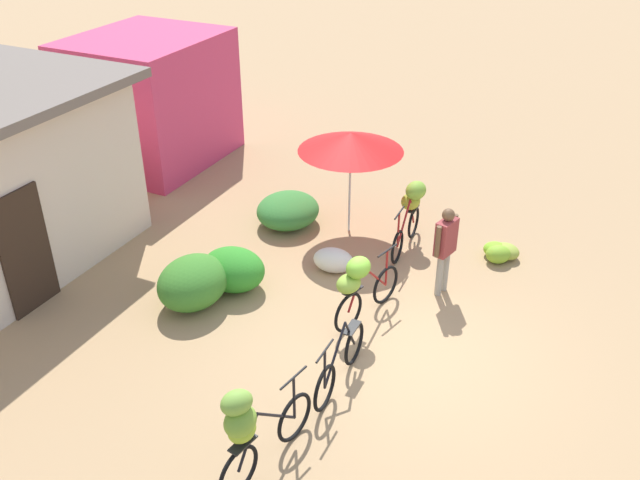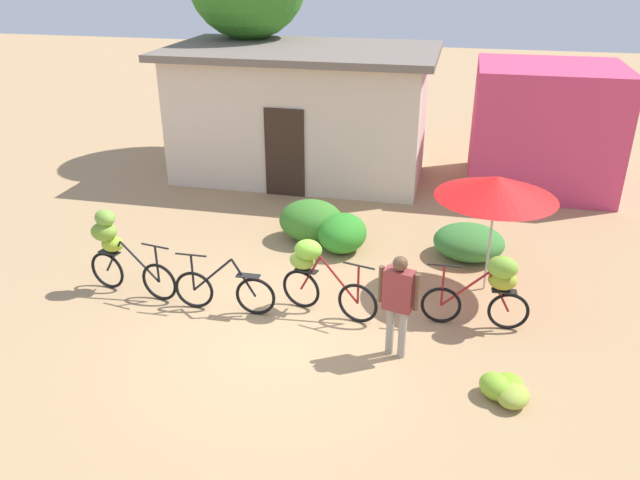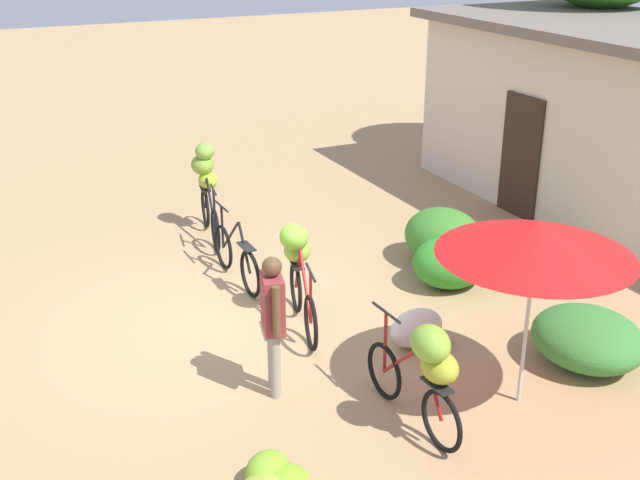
{
  "view_description": "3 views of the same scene",
  "coord_description": "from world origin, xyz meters",
  "px_view_note": "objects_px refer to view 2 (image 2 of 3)",
  "views": [
    {
      "loc": [
        -7.65,
        -2.4,
        6.43
      ],
      "look_at": [
        0.78,
        1.66,
        1.0
      ],
      "focal_mm": 38.64,
      "sensor_mm": 36.0,
      "label": 1
    },
    {
      "loc": [
        2.22,
        -7.45,
        5.19
      ],
      "look_at": [
        0.22,
        1.5,
        0.89
      ],
      "focal_mm": 35.2,
      "sensor_mm": 36.0,
      "label": 2
    },
    {
      "loc": [
        8.22,
        -2.78,
        4.62
      ],
      "look_at": [
        0.08,
        1.17,
        0.91
      ],
      "focal_mm": 44.42,
      "sensor_mm": 36.0,
      "label": 3
    }
  ],
  "objects_px": {
    "building_low": "(303,111)",
    "shop_pink": "(544,127)",
    "bicycle_center_loaded": "(314,269)",
    "market_umbrella": "(497,187)",
    "produce_sack": "(397,277)",
    "bicycle_by_shop": "(494,284)",
    "person_vendor": "(398,297)",
    "bicycle_near_pile": "(224,291)",
    "bicycle_leftmost": "(115,245)",
    "banana_pile_on_ground": "(506,389)"
  },
  "relations": [
    {
      "from": "building_low",
      "to": "shop_pink",
      "type": "height_order",
      "value": "building_low"
    },
    {
      "from": "shop_pink",
      "to": "bicycle_center_loaded",
      "type": "bearing_deg",
      "value": -119.9
    },
    {
      "from": "market_umbrella",
      "to": "produce_sack",
      "type": "xyz_separation_m",
      "value": [
        -1.43,
        -0.34,
        -1.59
      ]
    },
    {
      "from": "bicycle_by_shop",
      "to": "person_vendor",
      "type": "relative_size",
      "value": 1.03
    },
    {
      "from": "produce_sack",
      "to": "person_vendor",
      "type": "relative_size",
      "value": 0.46
    },
    {
      "from": "bicycle_near_pile",
      "to": "bicycle_by_shop",
      "type": "distance_m",
      "value": 4.06
    },
    {
      "from": "bicycle_center_loaded",
      "to": "person_vendor",
      "type": "height_order",
      "value": "person_vendor"
    },
    {
      "from": "bicycle_leftmost",
      "to": "banana_pile_on_ground",
      "type": "relative_size",
      "value": 2.16
    },
    {
      "from": "building_low",
      "to": "produce_sack",
      "type": "height_order",
      "value": "building_low"
    },
    {
      "from": "banana_pile_on_ground",
      "to": "person_vendor",
      "type": "relative_size",
      "value": 0.5
    },
    {
      "from": "market_umbrella",
      "to": "bicycle_center_loaded",
      "type": "distance_m",
      "value": 3.11
    },
    {
      "from": "market_umbrella",
      "to": "bicycle_by_shop",
      "type": "xyz_separation_m",
      "value": [
        0.04,
        -1.19,
        -1.06
      ]
    },
    {
      "from": "market_umbrella",
      "to": "bicycle_center_loaded",
      "type": "bearing_deg",
      "value": -153.6
    },
    {
      "from": "bicycle_by_shop",
      "to": "person_vendor",
      "type": "height_order",
      "value": "person_vendor"
    },
    {
      "from": "bicycle_leftmost",
      "to": "banana_pile_on_ground",
      "type": "bearing_deg",
      "value": -13.52
    },
    {
      "from": "produce_sack",
      "to": "bicycle_center_loaded",
      "type": "bearing_deg",
      "value": -140.79
    },
    {
      "from": "shop_pink",
      "to": "banana_pile_on_ground",
      "type": "height_order",
      "value": "shop_pink"
    },
    {
      "from": "market_umbrella",
      "to": "bicycle_center_loaded",
      "type": "xyz_separation_m",
      "value": [
        -2.61,
        -1.3,
        -1.07
      ]
    },
    {
      "from": "building_low",
      "to": "person_vendor",
      "type": "relative_size",
      "value": 4.13
    },
    {
      "from": "produce_sack",
      "to": "bicycle_by_shop",
      "type": "bearing_deg",
      "value": -29.91
    },
    {
      "from": "banana_pile_on_ground",
      "to": "produce_sack",
      "type": "bearing_deg",
      "value": 123.53
    },
    {
      "from": "bicycle_leftmost",
      "to": "bicycle_by_shop",
      "type": "relative_size",
      "value": 1.05
    },
    {
      "from": "shop_pink",
      "to": "market_umbrella",
      "type": "relative_size",
      "value": 1.61
    },
    {
      "from": "market_umbrella",
      "to": "bicycle_leftmost",
      "type": "bearing_deg",
      "value": -167.01
    },
    {
      "from": "produce_sack",
      "to": "person_vendor",
      "type": "height_order",
      "value": "person_vendor"
    },
    {
      "from": "banana_pile_on_ground",
      "to": "bicycle_near_pile",
      "type": "bearing_deg",
      "value": 163.69
    },
    {
      "from": "shop_pink",
      "to": "bicycle_leftmost",
      "type": "bearing_deg",
      "value": -136.45
    },
    {
      "from": "produce_sack",
      "to": "person_vendor",
      "type": "xyz_separation_m",
      "value": [
        0.19,
        -1.86,
        0.71
      ]
    },
    {
      "from": "bicycle_by_shop",
      "to": "person_vendor",
      "type": "distance_m",
      "value": 1.65
    },
    {
      "from": "shop_pink",
      "to": "produce_sack",
      "type": "bearing_deg",
      "value": -115.03
    },
    {
      "from": "shop_pink",
      "to": "bicycle_by_shop",
      "type": "xyz_separation_m",
      "value": [
        -1.22,
        -6.63,
        -0.66
      ]
    },
    {
      "from": "bicycle_center_loaded",
      "to": "produce_sack",
      "type": "xyz_separation_m",
      "value": [
        1.18,
        0.96,
        -0.52
      ]
    },
    {
      "from": "building_low",
      "to": "bicycle_leftmost",
      "type": "bearing_deg",
      "value": -102.9
    },
    {
      "from": "shop_pink",
      "to": "bicycle_center_loaded",
      "type": "xyz_separation_m",
      "value": [
        -3.88,
        -6.74,
        -0.67
      ]
    },
    {
      "from": "building_low",
      "to": "bicycle_leftmost",
      "type": "distance_m",
      "value": 6.73
    },
    {
      "from": "bicycle_near_pile",
      "to": "banana_pile_on_ground",
      "type": "xyz_separation_m",
      "value": [
        4.19,
        -1.23,
        -0.21
      ]
    },
    {
      "from": "bicycle_center_loaded",
      "to": "bicycle_near_pile",
      "type": "bearing_deg",
      "value": -167.28
    },
    {
      "from": "produce_sack",
      "to": "bicycle_leftmost",
      "type": "bearing_deg",
      "value": -167.07
    },
    {
      "from": "market_umbrella",
      "to": "bicycle_by_shop",
      "type": "bearing_deg",
      "value": -87.88
    },
    {
      "from": "bicycle_center_loaded",
      "to": "produce_sack",
      "type": "height_order",
      "value": "bicycle_center_loaded"
    },
    {
      "from": "building_low",
      "to": "banana_pile_on_ground",
      "type": "distance_m",
      "value": 9.34
    },
    {
      "from": "building_low",
      "to": "produce_sack",
      "type": "distance_m",
      "value": 6.39
    },
    {
      "from": "bicycle_near_pile",
      "to": "person_vendor",
      "type": "relative_size",
      "value": 1.06
    },
    {
      "from": "market_umbrella",
      "to": "bicycle_leftmost",
      "type": "distance_m",
      "value": 6.13
    },
    {
      "from": "person_vendor",
      "to": "bicycle_leftmost",
      "type": "bearing_deg",
      "value": 169.84
    },
    {
      "from": "bicycle_near_pile",
      "to": "bicycle_center_loaded",
      "type": "xyz_separation_m",
      "value": [
        1.36,
        0.31,
        0.39
      ]
    },
    {
      "from": "shop_pink",
      "to": "bicycle_center_loaded",
      "type": "height_order",
      "value": "shop_pink"
    },
    {
      "from": "bicycle_center_loaded",
      "to": "banana_pile_on_ground",
      "type": "relative_size",
      "value": 2.05
    },
    {
      "from": "market_umbrella",
      "to": "bicycle_leftmost",
      "type": "relative_size",
      "value": 1.19
    },
    {
      "from": "shop_pink",
      "to": "bicycle_near_pile",
      "type": "bearing_deg",
      "value": -126.61
    }
  ]
}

